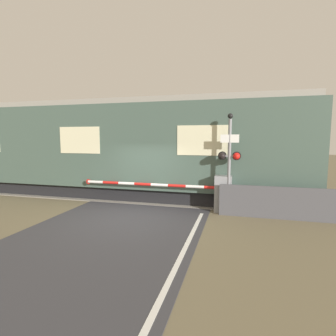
{
  "coord_description": "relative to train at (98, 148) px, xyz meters",
  "views": [
    {
      "loc": [
        3.48,
        -8.1,
        2.69
      ],
      "look_at": [
        0.76,
        2.05,
        1.49
      ],
      "focal_mm": 28.0,
      "sensor_mm": 36.0,
      "label": 1
    }
  ],
  "objects": [
    {
      "name": "signal_post",
      "position": [
        6.21,
        -1.96,
        -0.2
      ],
      "size": [
        0.79,
        0.26,
        3.54
      ],
      "color": "gray",
      "rests_on": "ground_plane"
    },
    {
      "name": "ground_plane",
      "position": [
        3.02,
        -3.22,
        -2.22
      ],
      "size": [
        80.0,
        80.0,
        0.0
      ],
      "primitive_type": "plane",
      "color": "#6B6047"
    },
    {
      "name": "track_bed",
      "position": [
        3.02,
        0.0,
        -2.19
      ],
      "size": [
        36.0,
        3.2,
        0.13
      ],
      "color": "gray",
      "rests_on": "ground_plane"
    },
    {
      "name": "roadside_fence",
      "position": [
        8.01,
        -2.15,
        -1.67
      ],
      "size": [
        4.19,
        0.06,
        1.1
      ],
      "color": "#4C4C51",
      "rests_on": "ground_plane"
    },
    {
      "name": "train",
      "position": [
        0.0,
        0.0,
        0.0
      ],
      "size": [
        18.88,
        3.05,
        4.34
      ],
      "color": "black",
      "rests_on": "ground_plane"
    },
    {
      "name": "crossing_barrier",
      "position": [
        5.58,
        -1.77,
        -1.5
      ],
      "size": [
        5.91,
        0.44,
        1.35
      ],
      "color": "gray",
      "rests_on": "ground_plane"
    }
  ]
}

